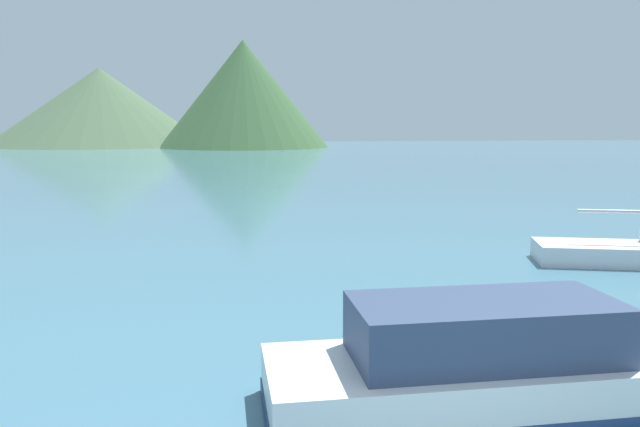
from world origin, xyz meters
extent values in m
cube|color=white|center=(1.59, 3.78, 0.36)|extent=(6.91, 1.98, 0.71)
cube|color=navy|center=(1.59, 3.78, 0.10)|extent=(6.95, 1.99, 0.20)
cube|color=#334260|center=(1.08, 3.78, 1.11)|extent=(3.56, 1.58, 0.79)
cone|color=#4C6647|center=(-21.75, 105.09, 6.34)|extent=(35.58, 35.58, 12.68)
cone|color=#3D6038|center=(1.42, 94.35, 8.13)|extent=(26.11, 26.11, 16.26)
camera|label=1|loc=(-2.38, -3.83, 3.86)|focal=35.00mm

